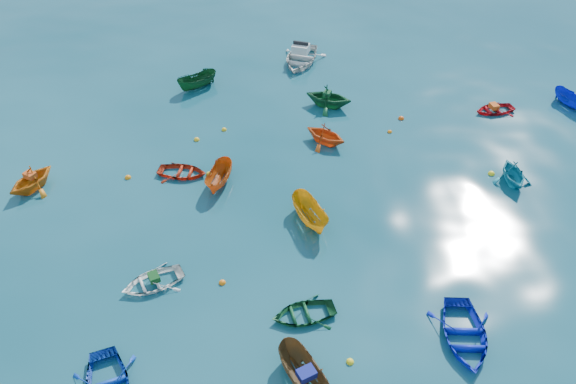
{
  "coord_description": "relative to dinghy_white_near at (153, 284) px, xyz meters",
  "views": [
    {
      "loc": [
        0.21,
        -17.99,
        19.38
      ],
      "look_at": [
        0.0,
        5.0,
        0.4
      ],
      "focal_mm": 35.0,
      "sensor_mm": 36.0,
      "label": 1
    }
  ],
  "objects": [
    {
      "name": "buoy_or_e",
      "position": [
        12.34,
        12.54,
        0.0
      ],
      "size": [
        0.29,
        0.29,
        0.29
      ],
      "primitive_type": "sphere",
      "color": "orange",
      "rests_on": "ground"
    },
    {
      "name": "buoy_ye_c",
      "position": [
        1.58,
        8.13,
        0.0
      ],
      "size": [
        0.35,
        0.35,
        0.35
      ],
      "primitive_type": "sphere",
      "color": "yellow",
      "rests_on": "ground"
    },
    {
      "name": "dinghy_red_nw",
      "position": [
        0.08,
        8.11,
        0.0
      ],
      "size": [
        3.04,
        2.37,
        0.58
      ],
      "primitive_type": "imported",
      "rotation": [
        0.0,
        0.0,
        1.42
      ],
      "color": "#B8280F",
      "rests_on": "ground"
    },
    {
      "name": "tarp_orange_a",
      "position": [
        -7.85,
        6.86,
        0.88
      ],
      "size": [
        0.77,
        0.71,
        0.3
      ],
      "primitive_type": "cube",
      "rotation": [
        0.0,
        0.0,
        -0.5
      ],
      "color": "#DE4D16",
      "rests_on": "dinghy_orange_w"
    },
    {
      "name": "buoy_ye_d",
      "position": [
        1.98,
        12.69,
        0.0
      ],
      "size": [
        0.33,
        0.33,
        0.33
      ],
      "primitive_type": "sphere",
      "color": "gold",
      "rests_on": "ground"
    },
    {
      "name": "dinghy_green_n",
      "position": [
        8.64,
        15.64,
        0.0
      ],
      "size": [
        3.78,
        3.52,
        1.61
      ],
      "primitive_type": "imported",
      "rotation": [
        0.0,
        0.0,
        1.23
      ],
      "color": "#14552B",
      "rests_on": "ground"
    },
    {
      "name": "motorboat_white",
      "position": [
        6.86,
        22.04,
        0.0
      ],
      "size": [
        4.45,
        5.34,
        1.55
      ],
      "primitive_type": "imported",
      "rotation": [
        0.0,
        0.0,
        -0.28
      ],
      "color": "silver",
      "rests_on": "ground"
    },
    {
      "name": "tarp_orange_b",
      "position": [
        19.42,
        15.04,
        0.42
      ],
      "size": [
        0.61,
        0.72,
        0.3
      ],
      "primitive_type": "cube",
      "rotation": [
        0.0,
        0.0,
        -1.31
      ],
      "color": "#DA5216",
      "rests_on": "dinghy_red_ne"
    },
    {
      "name": "tarp_green_a",
      "position": [
        0.09,
        0.05,
        0.43
      ],
      "size": [
        0.66,
        0.72,
        0.28
      ],
      "primitive_type": "cube",
      "rotation": [
        0.0,
        0.0,
        -1.07
      ],
      "color": "#114419",
      "rests_on": "dinghy_white_near"
    },
    {
      "name": "buoy_ye_e",
      "position": [
        17.53,
        8.31,
        0.0
      ],
      "size": [
        0.38,
        0.38,
        0.38
      ],
      "primitive_type": "sphere",
      "color": "yellow",
      "rests_on": "ground"
    },
    {
      "name": "dinghy_orange_w",
      "position": [
        -7.87,
        6.82,
        0.0
      ],
      "size": [
        3.45,
        3.6,
        1.47
      ],
      "primitive_type": "imported",
      "rotation": [
        0.0,
        0.0,
        -0.5
      ],
      "color": "orange",
      "rests_on": "ground"
    },
    {
      "name": "buoy_ye_b",
      "position": [
        0.42,
        11.57,
        0.0
      ],
      "size": [
        0.36,
        0.36,
        0.36
      ],
      "primitive_type": "sphere",
      "color": "yellow",
      "rests_on": "ground"
    },
    {
      "name": "dinghy_orange_far",
      "position": [
        8.26,
        11.35,
        0.0
      ],
      "size": [
        3.51,
        3.42,
        1.4
      ],
      "primitive_type": "imported",
      "rotation": [
        0.0,
        0.0,
        0.95
      ],
      "color": "#DC5214",
      "rests_on": "ground"
    },
    {
      "name": "buoy_ye_a",
      "position": [
        8.61,
        -3.98,
        0.0
      ],
      "size": [
        0.32,
        0.32,
        0.32
      ],
      "primitive_type": "sphere",
      "color": "yellow",
      "rests_on": "ground"
    },
    {
      "name": "dinghy_green_e",
      "position": [
        6.78,
        -1.72,
        0.0
      ],
      "size": [
        3.19,
        2.64,
        0.58
      ],
      "primitive_type": "imported",
      "rotation": [
        0.0,
        0.0,
        -1.31
      ],
      "color": "#114925",
      "rests_on": "ground"
    },
    {
      "name": "sampan_brown_mid",
      "position": [
        6.77,
        -4.87,
        0.0
      ],
      "size": [
        2.57,
        3.36,
        1.23
      ],
      "primitive_type": "imported",
      "rotation": [
        0.0,
        0.0,
        0.5
      ],
      "color": "brown",
      "rests_on": "ground"
    },
    {
      "name": "tarp_green_b",
      "position": [
        8.54,
        15.67,
        0.95
      ],
      "size": [
        0.6,
        0.69,
        0.28
      ],
      "primitive_type": "cube",
      "rotation": [
        0.0,
        0.0,
        1.23
      ],
      "color": "#124B24",
      "rests_on": "dinghy_green_n"
    },
    {
      "name": "dinghy_red_ne",
      "position": [
        19.52,
        15.06,
        0.0
      ],
      "size": [
        3.05,
        2.52,
        0.55
      ],
      "primitive_type": "imported",
      "rotation": [
        0.0,
        0.0,
        -1.31
      ],
      "color": "red",
      "rests_on": "ground"
    },
    {
      "name": "tarp_blue_a",
      "position": [
        6.85,
        -5.0,
        0.78
      ],
      "size": [
        0.84,
        0.77,
        0.33
      ],
      "primitive_type": "cube",
      "rotation": [
        0.0,
        0.0,
        0.5
      ],
      "color": "navy",
      "rests_on": "sampan_brown_mid"
    },
    {
      "name": "dinghy_white_near",
      "position": [
        0.0,
        0.0,
        0.0
      ],
      "size": [
        3.44,
        3.12,
        0.58
      ],
      "primitive_type": "imported",
      "rotation": [
        0.0,
        0.0,
        -1.07
      ],
      "color": "white",
      "rests_on": "ground"
    },
    {
      "name": "buoy_or_a",
      "position": [
        3.13,
        0.1,
        0.0
      ],
      "size": [
        0.32,
        0.32,
        0.32
      ],
      "primitive_type": "sphere",
      "color": "orange",
      "rests_on": "ground"
    },
    {
      "name": "buoy_or_c",
      "position": [
        -2.93,
        7.78,
        0.0
      ],
      "size": [
        0.35,
        0.35,
        0.35
      ],
      "primitive_type": "sphere",
      "color": "orange",
      "rests_on": "ground"
    },
    {
      "name": "dinghy_blue_se",
      "position": [
        13.36,
        -2.82,
        0.0
      ],
      "size": [
        2.75,
        3.78,
        0.77
      ],
      "primitive_type": "imported",
      "rotation": [
        0.0,
        0.0,
        -0.02
      ],
      "color": "#0E20BA",
      "rests_on": "ground"
    },
    {
      "name": "dinghy_cyan_se",
      "position": [
        18.44,
        7.66,
        0.0
      ],
      "size": [
        2.24,
        2.58,
        1.33
      ],
      "primitive_type": "imported",
      "rotation": [
        0.0,
        0.0,
        0.02
      ],
      "color": "teal",
      "rests_on": "ground"
    },
    {
      "name": "sampan_green_far",
      "position": [
        -0.36,
        18.04,
        0.0
      ],
      "size": [
        3.11,
        2.85,
        1.19
      ],
      "primitive_type": "imported",
      "rotation": [
        0.0,
        0.0,
        -0.88
      ],
      "color": "#0F431F",
      "rests_on": "ground"
    },
    {
      "name": "sampan_yellow_mid",
      "position": [
        7.2,
        4.25,
        0.0
      ],
      "size": [
        2.4,
        3.45,
        1.25
      ],
      "primitive_type": "imported",
      "rotation": [
        0.0,
        0.0,
        0.41
      ],
      "color": "orange",
      "rests_on": "ground"
    },
    {
      "name": "ground",
      "position": [
        6.05,
        1.14,
        0.0
      ],
      "size": [
        160.0,
        160.0,
        0.0
      ],
      "primitive_type": "plane",
      "color": "#0A3A4B",
      "rests_on": "ground"
    },
    {
      "name": "buoy_or_d",
      "position": [
        13.28,
        14.1,
        0.0
      ],
      "size": [
        0.39,
        0.39,
        0.39
      ],
      "primitive_type": "sphere",
      "color": "#E34B0C",
      "rests_on": "ground"
    },
    {
      "name": "sampan_orange_n",
      "position": [
        2.29,
        7.29,
        0.0
      ],
      "size": [
        1.71,
        3.09,
        1.13
      ],
      "primitive_type": "imported",
      "rotation": [
        0.0,
        0.0,
        -0.22
      ],
      "color": "#C55212",
      "rests_on": "ground"
    },
    {
      "name": "sampan_blue_far",
      "position": [
        24.74,
        15.83,
        0.0
      ],
      "size": [
        2.15,
        2.98,
        1.08
      ],
      "primitive_type": "imported",
      "rotation": [
        0.0,
        0.0,
        0.44
      ],
      "color": "#0E20B9",
      "rests_on": "ground"
    }
  ]
}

